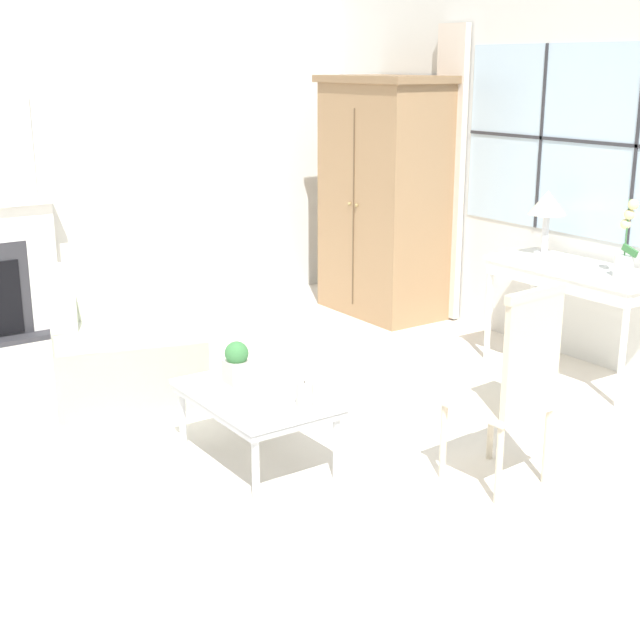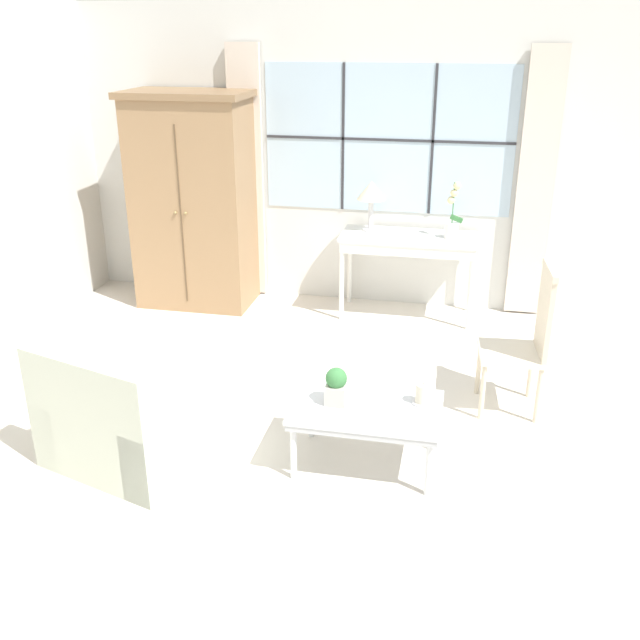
{
  "view_description": "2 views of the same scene",
  "coord_description": "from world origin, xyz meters",
  "views": [
    {
      "loc": [
        4.19,
        -2.2,
        2.14
      ],
      "look_at": [
        0.17,
        0.58,
        0.72
      ],
      "focal_mm": 50.0,
      "sensor_mm": 36.0,
      "label": 1
    },
    {
      "loc": [
        0.77,
        -3.74,
        2.59
      ],
      "look_at": [
        -0.12,
        0.54,
        0.78
      ],
      "focal_mm": 40.0,
      "sensor_mm": 36.0,
      "label": 2
    }
  ],
  "objects": [
    {
      "name": "wall_back_windowed",
      "position": [
        0.0,
        3.02,
        1.39
      ],
      "size": [
        7.2,
        0.14,
        2.8
      ],
      "color": "silver",
      "rests_on": "ground_plane"
    },
    {
      "name": "potted_plant_small",
      "position": [
        0.07,
        0.08,
        0.54
      ],
      "size": [
        0.13,
        0.13,
        0.24
      ],
      "color": "#BCB7AD",
      "rests_on": "coffee_table"
    },
    {
      "name": "armoire",
      "position": [
        -1.8,
        2.62,
        1.02
      ],
      "size": [
        1.16,
        0.72,
        2.04
      ],
      "color": "#93704C",
      "rests_on": "ground_plane"
    },
    {
      "name": "console_table",
      "position": [
        0.27,
        2.67,
        0.7
      ],
      "size": [
        1.26,
        0.54,
        0.79
      ],
      "color": "white",
      "rests_on": "ground_plane"
    },
    {
      "name": "potted_orchid",
      "position": [
        0.65,
        2.66,
        0.97
      ],
      "size": [
        0.16,
        0.13,
        0.51
      ],
      "color": "white",
      "rests_on": "console_table"
    },
    {
      "name": "table_lamp",
      "position": [
        -0.1,
        2.75,
        1.15
      ],
      "size": [
        0.27,
        0.27,
        0.47
      ],
      "color": "silver",
      "rests_on": "console_table"
    },
    {
      "name": "wall_left",
      "position": [
        -3.03,
        0.6,
        1.4
      ],
      "size": [
        0.06,
        7.2,
        2.8
      ],
      "primitive_type": "cube",
      "color": "silver",
      "rests_on": "ground_plane"
    },
    {
      "name": "armchair_upholstered",
      "position": [
        -1.19,
        -0.09,
        0.28
      ],
      "size": [
        1.17,
        1.18,
        0.82
      ],
      "color": "beige",
      "rests_on": "ground_plane"
    },
    {
      "name": "ground_plane",
      "position": [
        0.0,
        0.0,
        0.0
      ],
      "size": [
        14.0,
        14.0,
        0.0
      ],
      "primitive_type": "plane",
      "color": "silver"
    },
    {
      "name": "coffee_table",
      "position": [
        0.27,
        0.09,
        0.37
      ],
      "size": [
        0.92,
        0.6,
        0.42
      ],
      "color": "silver",
      "rests_on": "ground_plane"
    },
    {
      "name": "pillar_candle",
      "position": [
        0.6,
        0.19,
        0.48
      ],
      "size": [
        0.12,
        0.12,
        0.14
      ],
      "color": "silver",
      "rests_on": "coffee_table"
    },
    {
      "name": "side_chair_wooden",
      "position": [
        1.27,
        1.02,
        0.59
      ],
      "size": [
        0.47,
        0.47,
        1.09
      ],
      "color": "beige",
      "rests_on": "ground_plane"
    }
  ]
}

